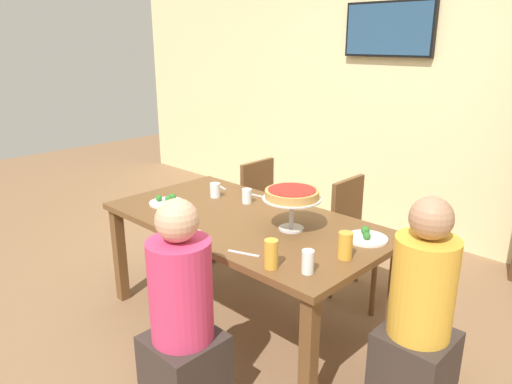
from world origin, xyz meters
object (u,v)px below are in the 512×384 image
at_px(water_glass_clear_near, 308,262).
at_px(cutlery_fork_far, 244,253).
at_px(cutlery_knife_near, 188,229).
at_px(cutlery_knife_far, 220,186).
at_px(dining_table, 245,230).
at_px(diner_head_east, 418,326).
at_px(chair_far_right, 359,233).
at_px(deep_dish_pizza_stand, 292,196).
at_px(diner_near_right, 183,329).
at_px(chair_far_left, 267,209).
at_px(beer_glass_amber_short, 345,245).
at_px(beer_glass_amber_tall, 271,254).
at_px(salad_plate_near_diner, 367,237).
at_px(water_glass_clear_far, 247,196).
at_px(television, 389,29).
at_px(cutlery_fork_near, 254,195).
at_px(salad_plate_far_diner, 167,201).
at_px(water_glass_clear_spare, 215,190).

bearing_deg(water_glass_clear_near, cutlery_fork_far, -170.40).
xyz_separation_m(cutlery_knife_near, cutlery_knife_far, (-0.50, 0.71, 0.00)).
bearing_deg(dining_table, diner_head_east, 0.43).
height_order(chair_far_right, deep_dish_pizza_stand, deep_dish_pizza_stand).
distance_m(diner_near_right, chair_far_right, 1.62).
distance_m(chair_far_left, cutlery_knife_far, 0.49).
bearing_deg(dining_table, beer_glass_amber_short, -3.74).
bearing_deg(beer_glass_amber_tall, salad_plate_near_diner, 76.35).
relative_size(chair_far_right, cutlery_fork_far, 4.83).
bearing_deg(chair_far_right, diner_near_right, 1.60).
bearing_deg(water_glass_clear_far, diner_near_right, -60.36).
bearing_deg(diner_head_east, television, -55.23).
xyz_separation_m(dining_table, beer_glass_amber_tall, (0.58, -0.40, 0.15)).
bearing_deg(cutlery_knife_near, beer_glass_amber_short, 1.61).
bearing_deg(cutlery_fork_near, chair_far_right, -150.05).
distance_m(salad_plate_far_diner, beer_glass_amber_tall, 1.19).
height_order(diner_near_right, water_glass_clear_spare, diner_near_right).
bearing_deg(salad_plate_far_diner, dining_table, 16.63).
height_order(diner_head_east, cutlery_knife_near, diner_head_east).
distance_m(dining_table, cutlery_fork_near, 0.48).
bearing_deg(dining_table, salad_plate_near_diner, 17.95).
bearing_deg(diner_near_right, salad_plate_near_diner, -18.78).
relative_size(water_glass_clear_far, cutlery_fork_near, 0.56).
height_order(dining_table, water_glass_clear_near, water_glass_clear_near).
relative_size(cutlery_fork_far, cutlery_knife_far, 1.00).
relative_size(salad_plate_far_diner, beer_glass_amber_short, 1.65).
distance_m(cutlery_fork_near, cutlery_fork_far, 0.99).
height_order(water_glass_clear_near, cutlery_fork_far, water_glass_clear_near).
bearing_deg(chair_far_right, chair_far_left, -84.77).
xyz_separation_m(chair_far_left, beer_glass_amber_tall, (1.07, -1.14, 0.33)).
bearing_deg(diner_head_east, cutlery_fork_near, -14.00).
bearing_deg(dining_table, water_glass_clear_near, -22.87).
bearing_deg(water_glass_clear_near, cutlery_fork_near, 146.17).
bearing_deg(cutlery_fork_near, beer_glass_amber_short, 152.33).
bearing_deg(water_glass_clear_near, salad_plate_near_diner, 91.07).
relative_size(television, cutlery_knife_near, 4.85).
relative_size(chair_far_right, cutlery_fork_near, 4.83).
height_order(salad_plate_near_diner, water_glass_clear_near, water_glass_clear_near).
distance_m(water_glass_clear_near, water_glass_clear_far, 1.08).
bearing_deg(water_glass_clear_spare, television, 84.73).
bearing_deg(chair_far_left, water_glass_clear_spare, 3.85).
bearing_deg(diner_head_east, cutlery_knife_near, 16.05).
distance_m(diner_near_right, cutlery_knife_near, 0.71).
height_order(salad_plate_near_diner, salad_plate_far_diner, salad_plate_far_diner).
bearing_deg(chair_far_left, diner_head_east, 66.32).
distance_m(water_glass_clear_spare, cutlery_fork_far, 0.98).
distance_m(beer_glass_amber_tall, beer_glass_amber_short, 0.40).
bearing_deg(water_glass_clear_far, salad_plate_far_diner, -134.74).
bearing_deg(television, diner_near_right, -77.33).
distance_m(deep_dish_pizza_stand, water_glass_clear_near, 0.58).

